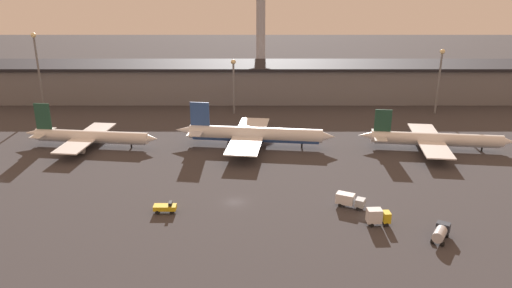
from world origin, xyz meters
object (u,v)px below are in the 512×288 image
at_px(airplane_1, 254,135).
at_px(service_vehicle_2, 166,208).
at_px(service_vehicle_1, 378,216).
at_px(airplane_0, 90,137).
at_px(control_tower, 261,16).
at_px(service_vehicle_4, 441,232).
at_px(airplane_2, 435,139).
at_px(service_vehicle_3, 350,200).

bearing_deg(airplane_1, service_vehicle_2, -107.13).
height_order(airplane_1, service_vehicle_1, airplane_1).
height_order(airplane_0, control_tower, control_tower).
xyz_separation_m(airplane_0, service_vehicle_4, (86.41, -54.78, -1.37)).
distance_m(airplane_1, service_vehicle_4, 66.46).
relative_size(airplane_0, control_tower, 0.83).
xyz_separation_m(airplane_2, control_tower, (-50.35, 109.53, 25.63)).
height_order(airplane_2, service_vehicle_4, airplane_2).
distance_m(airplane_1, service_vehicle_3, 46.00).
bearing_deg(service_vehicle_3, airplane_2, 75.92).
height_order(airplane_0, service_vehicle_3, airplane_0).
bearing_deg(service_vehicle_2, airplane_1, 65.93).
relative_size(service_vehicle_2, service_vehicle_4, 0.78).
bearing_deg(airplane_2, service_vehicle_4, -100.37).
bearing_deg(service_vehicle_3, airplane_0, 176.48).
xyz_separation_m(airplane_2, service_vehicle_3, (-31.67, -37.57, -1.40)).
relative_size(airplane_2, service_vehicle_3, 6.63).
bearing_deg(airplane_1, control_tower, 95.25).
distance_m(airplane_2, service_vehicle_4, 54.57).
xyz_separation_m(airplane_0, airplane_1, (49.21, 0.26, 0.60)).
bearing_deg(airplane_2, control_tower, 121.57).
bearing_deg(service_vehicle_2, service_vehicle_1, -7.09).
bearing_deg(service_vehicle_1, airplane_1, 114.84).
xyz_separation_m(service_vehicle_2, control_tower, (22.29, 149.83, 27.59)).
relative_size(service_vehicle_1, service_vehicle_4, 0.79).
distance_m(airplane_0, airplane_1, 49.21).
xyz_separation_m(airplane_1, airplane_2, (53.38, -2.94, -0.55)).
bearing_deg(airplane_0, service_vehicle_1, -25.93).
xyz_separation_m(service_vehicle_1, service_vehicle_3, (-4.41, 8.32, -0.25)).
bearing_deg(airplane_0, control_tower, 70.83).
xyz_separation_m(airplane_0, control_tower, (52.24, 106.85, 25.68)).
xyz_separation_m(service_vehicle_1, service_vehicle_4, (11.08, -6.21, -0.27)).
relative_size(airplane_1, service_vehicle_4, 7.64).
relative_size(service_vehicle_2, control_tower, 0.10).
xyz_separation_m(service_vehicle_2, service_vehicle_4, (56.46, -11.80, 0.53)).
distance_m(service_vehicle_2, service_vehicle_4, 57.68).
distance_m(service_vehicle_3, service_vehicle_4, 21.24).
distance_m(airplane_2, service_vehicle_1, 53.38).
distance_m(airplane_1, service_vehicle_1, 55.40).
height_order(service_vehicle_1, service_vehicle_2, service_vehicle_1).
bearing_deg(service_vehicle_4, airplane_1, 65.54).
height_order(airplane_2, service_vehicle_1, airplane_2).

